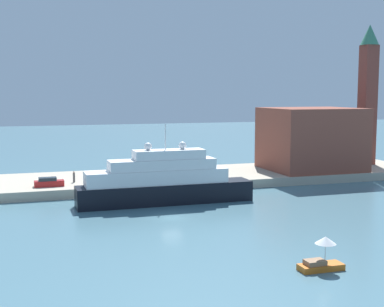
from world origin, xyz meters
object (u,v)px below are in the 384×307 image
at_px(person_figure, 74,177).
at_px(large_yacht, 163,182).
at_px(small_motorboat, 322,257).
at_px(bell_tower, 368,90).
at_px(parked_car, 49,182).
at_px(harbor_building, 311,139).
at_px(mooring_bollard, 154,182).

bearing_deg(person_figure, large_yacht, -50.56).
xyz_separation_m(small_motorboat, bell_tower, (40.80, 50.16, 15.18)).
bearing_deg(bell_tower, person_figure, -175.77).
bearing_deg(parked_car, person_figure, 33.34).
bearing_deg(large_yacht, bell_tower, 20.92).
relative_size(harbor_building, bell_tower, 0.60).
xyz_separation_m(small_motorboat, harbor_building, (26.47, 47.05, 6.05)).
bearing_deg(large_yacht, harbor_building, 24.46).
xyz_separation_m(harbor_building, parked_car, (-47.89, -3.87, -5.15)).
relative_size(large_yacht, person_figure, 14.15).
xyz_separation_m(large_yacht, harbor_building, (32.60, 14.83, 4.11)).
bearing_deg(harbor_building, large_yacht, -155.54).
relative_size(small_motorboat, bell_tower, 0.15).
height_order(small_motorboat, bell_tower, bell_tower).
distance_m(person_figure, mooring_bollard, 13.13).
bearing_deg(harbor_building, small_motorboat, -119.36).
distance_m(large_yacht, small_motorboat, 32.86).
bearing_deg(bell_tower, small_motorboat, -129.13).
relative_size(harbor_building, mooring_bollard, 22.50).
bearing_deg(large_yacht, small_motorboat, -79.22).
distance_m(large_yacht, person_figure, 17.68).
distance_m(parked_car, person_figure, 4.88).
xyz_separation_m(parked_car, person_figure, (4.07, 2.68, 0.22)).
height_order(bell_tower, mooring_bollard, bell_tower).
relative_size(harbor_building, person_figure, 9.18).
height_order(parked_car, person_figure, person_figure).
relative_size(small_motorboat, person_figure, 2.28).
distance_m(bell_tower, parked_car, 64.22).
relative_size(large_yacht, mooring_bollard, 34.66).
bearing_deg(harbor_building, parked_car, -175.38).
height_order(small_motorboat, harbor_building, harbor_building).
xyz_separation_m(small_motorboat, parked_car, (-21.42, 43.18, 0.90)).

